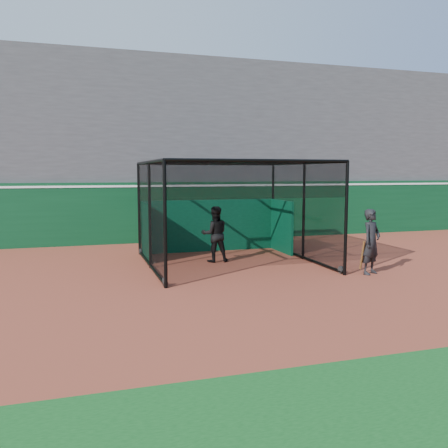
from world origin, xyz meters
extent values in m
plane|color=#96412B|center=(0.00, 0.00, 0.00)|extent=(120.00, 120.00, 0.00)
cube|color=#0B3D1E|center=(0.00, 8.50, 1.25)|extent=(50.00, 0.45, 2.50)
cube|color=white|center=(0.00, 8.50, 2.35)|extent=(50.00, 0.50, 0.08)
cube|color=#4C4C4F|center=(0.00, 12.38, 3.88)|extent=(50.00, 7.85, 7.75)
cube|color=#4C4C4F|center=(0.00, 15.80, 8.35)|extent=(50.00, 0.30, 1.20)
cube|color=#064329|center=(0.83, 5.57, 0.95)|extent=(5.01, 0.10, 1.90)
cylinder|color=black|center=(-1.74, 0.64, 0.11)|extent=(0.08, 0.22, 0.22)
cylinder|color=black|center=(3.39, 0.64, 0.11)|extent=(0.08, 0.22, 0.22)
cylinder|color=black|center=(-1.74, 5.49, 0.11)|extent=(0.08, 0.22, 0.22)
cylinder|color=black|center=(3.39, 5.49, 0.11)|extent=(0.08, 0.22, 0.22)
imported|color=black|center=(0.42, 3.48, 0.91)|extent=(0.94, 0.76, 1.81)
imported|color=black|center=(4.18, 0.35, 0.94)|extent=(0.81, 0.70, 1.87)
cylinder|color=#593819|center=(3.93, 0.40, 0.55)|extent=(0.14, 0.34, 0.87)
camera|label=1|loc=(-3.79, -11.20, 2.92)|focal=38.00mm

